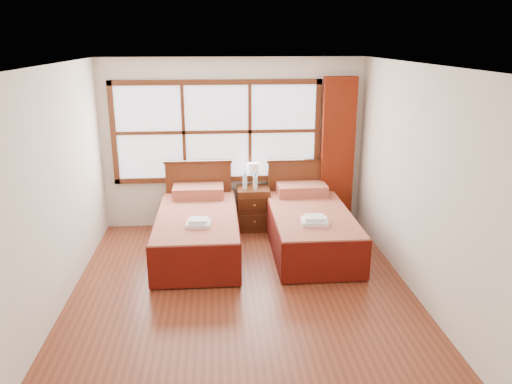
{
  "coord_description": "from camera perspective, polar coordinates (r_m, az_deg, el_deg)",
  "views": [
    {
      "loc": [
        -0.26,
        -5.31,
        2.86
      ],
      "look_at": [
        0.22,
        0.7,
        1.0
      ],
      "focal_mm": 35.0,
      "sensor_mm": 36.0,
      "label": 1
    }
  ],
  "objects": [
    {
      "name": "bottle_far",
      "position": [
        7.54,
        -0.07,
        1.11
      ],
      "size": [
        0.07,
        0.07,
        0.25
      ],
      "color": "#BFE3F6",
      "rests_on": "nightstand"
    },
    {
      "name": "bed_left",
      "position": [
        6.99,
        -6.68,
        -4.21
      ],
      "size": [
        1.1,
        2.14,
        1.08
      ],
      "color": "#401D0D",
      "rests_on": "floor"
    },
    {
      "name": "towels_right",
      "position": [
        6.49,
        6.71,
        -3.23
      ],
      "size": [
        0.36,
        0.32,
        0.1
      ],
      "rotation": [
        0.0,
        0.0,
        -0.09
      ],
      "color": "white",
      "rests_on": "bed_right"
    },
    {
      "name": "bed_right",
      "position": [
        7.1,
        6.12,
        -3.86
      ],
      "size": [
        1.09,
        2.12,
        1.06
      ],
      "color": "#401D0D",
      "rests_on": "floor"
    },
    {
      "name": "lamp",
      "position": [
        7.7,
        -0.31,
        2.6
      ],
      "size": [
        0.19,
        0.19,
        0.37
      ],
      "color": "gold",
      "rests_on": "nightstand"
    },
    {
      "name": "nightstand",
      "position": [
        7.75,
        -0.31,
        -1.88
      ],
      "size": [
        0.5,
        0.49,
        0.66
      ],
      "color": "#532612",
      "rests_on": "floor"
    },
    {
      "name": "towels_left",
      "position": [
        6.41,
        -6.58,
        -3.48
      ],
      "size": [
        0.32,
        0.29,
        0.09
      ],
      "rotation": [
        0.0,
        0.0,
        -0.07
      ],
      "color": "white",
      "rests_on": "bed_left"
    },
    {
      "name": "wall_back",
      "position": [
        7.72,
        -2.59,
        5.5
      ],
      "size": [
        4.0,
        0.0,
        4.0
      ],
      "primitive_type": "plane",
      "rotation": [
        1.57,
        0.0,
        0.0
      ],
      "color": "silver",
      "rests_on": "floor"
    },
    {
      "name": "wall_right",
      "position": [
        5.98,
        17.81,
        1.19
      ],
      "size": [
        0.0,
        4.5,
        4.5
      ],
      "primitive_type": "plane",
      "rotation": [
        1.57,
        0.0,
        -1.57
      ],
      "color": "silver",
      "rests_on": "floor"
    },
    {
      "name": "curtain",
      "position": [
        7.83,
        9.28,
        4.49
      ],
      "size": [
        0.5,
        0.16,
        2.3
      ],
      "primitive_type": "cube",
      "color": "maroon",
      "rests_on": "wall_back"
    },
    {
      "name": "bottle_near",
      "position": [
        7.58,
        -1.28,
        1.23
      ],
      "size": [
        0.07,
        0.07,
        0.26
      ],
      "color": "#BFE3F6",
      "rests_on": "nightstand"
    },
    {
      "name": "wall_left",
      "position": [
        5.8,
        -21.87,
        0.29
      ],
      "size": [
        0.0,
        4.5,
        4.5
      ],
      "primitive_type": "plane",
      "rotation": [
        1.57,
        0.0,
        1.57
      ],
      "color": "silver",
      "rests_on": "floor"
    },
    {
      "name": "window",
      "position": [
        7.64,
        -4.49,
        6.87
      ],
      "size": [
        3.16,
        0.06,
        1.56
      ],
      "color": "white",
      "rests_on": "wall_back"
    },
    {
      "name": "ceiling",
      "position": [
        5.32,
        -1.85,
        14.35
      ],
      "size": [
        4.5,
        4.5,
        0.0
      ],
      "primitive_type": "plane",
      "rotation": [
        3.14,
        0.0,
        0.0
      ],
      "color": "white",
      "rests_on": "wall_back"
    },
    {
      "name": "floor",
      "position": [
        6.04,
        -1.61,
        -11.13
      ],
      "size": [
        4.5,
        4.5,
        0.0
      ],
      "primitive_type": "plane",
      "color": "brown",
      "rests_on": "ground"
    }
  ]
}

